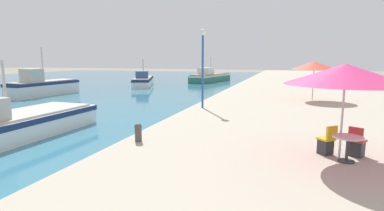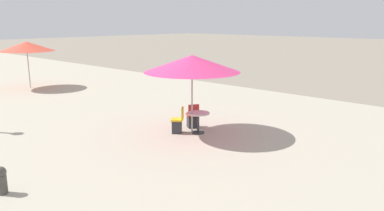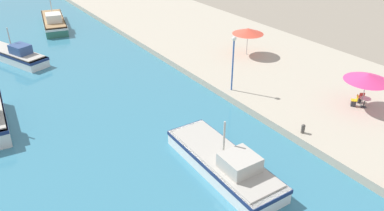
# 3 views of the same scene
# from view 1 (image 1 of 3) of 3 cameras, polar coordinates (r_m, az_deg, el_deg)

# --- Properties ---
(water_basin) EXTENTS (56.00, 90.00, 0.04)m
(water_basin) POSITION_cam_1_polar(r_m,az_deg,el_deg) (48.24, -26.47, 3.82)
(water_basin) COLOR teal
(water_basin) RESTS_ON ground_plane
(quay_promenade) EXTENTS (16.00, 90.00, 0.62)m
(quay_promenade) POSITION_cam_1_polar(r_m,az_deg,el_deg) (34.74, 21.72, 2.99)
(quay_promenade) COLOR #B2A893
(quay_promenade) RESTS_ON ground_plane
(fishing_boat_near) EXTENTS (2.92, 8.60, 3.40)m
(fishing_boat_near) POSITION_cam_1_polar(r_m,az_deg,el_deg) (14.98, -32.03, -3.17)
(fishing_boat_near) COLOR white
(fishing_boat_near) RESTS_ON water_basin
(fishing_boat_mid) EXTENTS (2.69, 7.18, 4.51)m
(fishing_boat_mid) POSITION_cam_1_polar(r_m,az_deg,el_deg) (31.61, -26.52, 3.30)
(fishing_boat_mid) COLOR silver
(fishing_boat_mid) RESTS_ON water_basin
(fishing_boat_far) EXTENTS (5.22, 9.00, 3.40)m
(fishing_boat_far) POSITION_cam_1_polar(r_m,az_deg,el_deg) (39.63, -9.26, 4.75)
(fishing_boat_far) COLOR white
(fishing_boat_far) RESTS_ON water_basin
(fishing_boat_distant) EXTENTS (4.46, 10.12, 3.76)m
(fishing_boat_distant) POSITION_cam_1_polar(r_m,az_deg,el_deg) (46.04, 3.50, 5.49)
(fishing_boat_distant) COLOR #33705B
(fishing_boat_distant) RESTS_ON water_basin
(cafe_umbrella_pink) EXTENTS (3.28, 3.28, 2.74)m
(cafe_umbrella_pink) POSITION_cam_1_polar(r_m,az_deg,el_deg) (9.30, 27.21, 5.34)
(cafe_umbrella_pink) COLOR #B7B7B7
(cafe_umbrella_pink) RESTS_ON quay_promenade
(cafe_umbrella_white) EXTENTS (3.10, 3.10, 2.70)m
(cafe_umbrella_white) POSITION_cam_1_polar(r_m,az_deg,el_deg) (22.44, 22.26, 7.09)
(cafe_umbrella_white) COLOR #B7B7B7
(cafe_umbrella_white) RESTS_ON quay_promenade
(cafe_table) EXTENTS (0.80, 0.80, 0.74)m
(cafe_table) POSITION_cam_1_polar(r_m,az_deg,el_deg) (9.47, 27.52, -6.44)
(cafe_table) COLOR #333338
(cafe_table) RESTS_ON quay_promenade
(cafe_chair_left) EXTENTS (0.56, 0.57, 0.91)m
(cafe_chair_left) POSITION_cam_1_polar(r_m,az_deg,el_deg) (10.18, 28.92, -6.73)
(cafe_chair_left) COLOR #2D2D33
(cafe_chair_left) RESTS_ON quay_promenade
(cafe_chair_right) EXTENTS (0.58, 0.59, 0.91)m
(cafe_chair_right) POSITION_cam_1_polar(r_m,az_deg,el_deg) (9.97, 24.20, -6.71)
(cafe_chair_right) COLOR #2D2D33
(cafe_chair_right) RESTS_ON quay_promenade
(mooring_bollard) EXTENTS (0.26, 0.26, 0.65)m
(mooring_bollard) POSITION_cam_1_polar(r_m,az_deg,el_deg) (10.66, -10.20, -4.95)
(mooring_bollard) COLOR #4C4742
(mooring_bollard) RESTS_ON quay_promenade
(lamppost) EXTENTS (0.36, 0.36, 4.56)m
(lamppost) POSITION_cam_1_polar(r_m,az_deg,el_deg) (17.51, 2.06, 9.60)
(lamppost) COLOR #28519E
(lamppost) RESTS_ON quay_promenade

